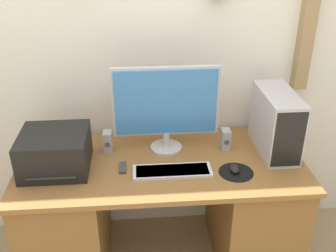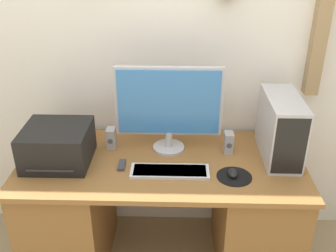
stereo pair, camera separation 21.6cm
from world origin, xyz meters
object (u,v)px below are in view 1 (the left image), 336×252
(keyboard, at_px, (172,171))
(speaker_left, at_px, (108,141))
(speaker_right, at_px, (225,139))
(mouse, at_px, (235,169))
(printer, at_px, (55,151))
(remote_control, at_px, (123,168))
(monitor, at_px, (166,105))
(computer_tower, at_px, (276,122))

(keyboard, distance_m, speaker_left, 0.45)
(keyboard, distance_m, speaker_right, 0.42)
(mouse, height_order, printer, printer)
(remote_control, bearing_deg, keyboard, -12.23)
(monitor, bearing_deg, computer_tower, -5.92)
(printer, distance_m, remote_control, 0.38)
(mouse, relative_size, printer, 0.23)
(speaker_right, bearing_deg, remote_control, -163.73)
(monitor, relative_size, speaker_right, 4.90)
(keyboard, height_order, speaker_left, speaker_left)
(mouse, relative_size, remote_control, 0.79)
(speaker_right, bearing_deg, monitor, 175.52)
(printer, distance_m, speaker_right, 0.99)
(keyboard, bearing_deg, computer_tower, 17.68)
(monitor, height_order, speaker_right, monitor)
(printer, bearing_deg, speaker_left, 30.90)
(mouse, height_order, speaker_right, speaker_right)
(monitor, bearing_deg, remote_control, -141.29)
(printer, bearing_deg, computer_tower, 4.36)
(mouse, distance_m, speaker_left, 0.76)
(monitor, bearing_deg, mouse, -39.13)
(mouse, xyz_separation_m, speaker_right, (0.00, 0.26, 0.04))
(printer, bearing_deg, mouse, -7.31)
(speaker_left, bearing_deg, computer_tower, -3.98)
(speaker_left, distance_m, remote_control, 0.23)
(mouse, bearing_deg, printer, 172.69)
(monitor, bearing_deg, speaker_left, 179.61)
(computer_tower, distance_m, speaker_left, 1.00)
(keyboard, relative_size, remote_control, 4.12)
(speaker_left, relative_size, remote_control, 1.20)
(printer, relative_size, remote_control, 3.47)
(computer_tower, relative_size, speaker_left, 3.49)
(computer_tower, relative_size, speaker_right, 3.49)
(keyboard, bearing_deg, speaker_right, 34.82)
(printer, xyz_separation_m, remote_control, (0.36, -0.04, -0.10))
(monitor, distance_m, speaker_left, 0.41)
(speaker_left, bearing_deg, monitor, -0.39)
(monitor, height_order, mouse, monitor)
(remote_control, bearing_deg, speaker_left, 113.03)
(speaker_left, height_order, remote_control, speaker_left)
(keyboard, bearing_deg, monitor, 92.90)
(monitor, height_order, computer_tower, monitor)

